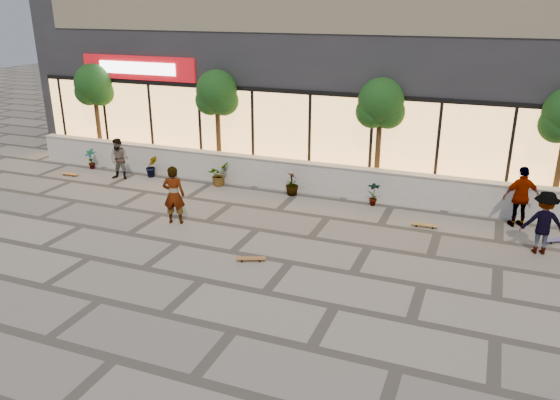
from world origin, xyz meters
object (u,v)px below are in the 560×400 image
(tree_mideast, at_px, (381,106))
(skater_center, at_px, (174,195))
(skateboard_right_near, at_px, (425,225))
(skater_right_far, at_px, (543,223))
(skateboard_right_far, at_px, (558,240))
(tree_midwest, at_px, (217,95))
(skater_left, at_px, (119,159))
(skater_right_near, at_px, (521,197))
(tree_west, at_px, (94,87))
(skateboard_left, at_px, (70,174))
(skateboard_center, at_px, (251,258))

(tree_mideast, xyz_separation_m, skater_center, (-4.96, -4.85, -2.11))
(skateboard_right_near, bearing_deg, tree_mideast, 126.55)
(skater_right_far, xyz_separation_m, skateboard_right_near, (-3.01, 0.63, -0.77))
(skateboard_right_near, bearing_deg, skateboard_right_far, 1.97)
(tree_midwest, relative_size, skater_left, 2.56)
(skater_right_near, xyz_separation_m, skateboard_right_far, (1.03, -0.85, -0.82))
(tree_midwest, distance_m, skater_right_far, 11.64)
(skateboard_right_near, bearing_deg, tree_west, 167.48)
(tree_midwest, height_order, skater_right_far, tree_midwest)
(skateboard_right_near, height_order, skateboard_right_far, skateboard_right_far)
(skateboard_left, relative_size, skateboard_right_near, 0.95)
(skater_left, height_order, skateboard_right_near, skater_left)
(skater_left, bearing_deg, tree_midwest, 22.94)
(skater_left, xyz_separation_m, skater_right_far, (14.11, -1.21, 0.08))
(skater_center, relative_size, skater_right_far, 1.04)
(skater_right_near, distance_m, skateboard_center, 8.08)
(skater_right_far, bearing_deg, tree_west, -18.17)
(skater_right_near, distance_m, skateboard_right_far, 1.57)
(tree_west, relative_size, skateboard_right_near, 5.20)
(skater_right_far, height_order, skateboard_left, skater_right_far)
(skateboard_right_near, xyz_separation_m, skateboard_right_far, (3.54, 0.25, 0.01))
(skater_left, relative_size, skateboard_center, 2.02)
(skater_right_near, relative_size, skateboard_left, 2.53)
(tree_midwest, relative_size, skateboard_center, 5.16)
(skater_center, xyz_separation_m, skater_right_near, (9.46, 3.45, 0.03))
(tree_mideast, bearing_deg, skater_left, -168.16)
(skateboard_left, bearing_deg, skater_center, -23.82)
(skater_center, relative_size, skateboard_center, 2.32)
(tree_midwest, xyz_separation_m, skater_center, (1.04, -4.85, -2.11))
(tree_mideast, bearing_deg, skater_center, -135.65)
(skater_right_far, height_order, skateboard_center, skater_right_far)
(skateboard_left, bearing_deg, tree_mideast, 10.16)
(skateboard_left, bearing_deg, tree_midwest, 22.43)
(tree_mideast, distance_m, skater_right_near, 5.15)
(skater_right_far, xyz_separation_m, skateboard_right_far, (0.53, 0.88, -0.76))
(skateboard_left, xyz_separation_m, skateboard_right_near, (13.17, -0.20, 0.00))
(skater_center, relative_size, skater_left, 1.15)
(tree_midwest, height_order, skateboard_left, tree_midwest)
(tree_west, xyz_separation_m, tree_mideast, (11.50, 0.00, 0.00))
(tree_mideast, height_order, skateboard_left, tree_mideast)
(tree_mideast, bearing_deg, skateboard_left, -168.42)
(tree_west, height_order, skateboard_center, tree_west)
(tree_mideast, xyz_separation_m, skateboard_center, (-1.82, -6.36, -2.91))
(tree_west, height_order, skateboard_right_far, tree_west)
(skateboard_left, bearing_deg, tree_west, 96.48)
(tree_west, bearing_deg, skater_center, -36.60)
(tree_west, distance_m, tree_midwest, 5.50)
(skater_left, height_order, skateboard_left, skater_left)
(tree_west, distance_m, skateboard_left, 3.72)
(skater_right_near, relative_size, skateboard_right_far, 2.22)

